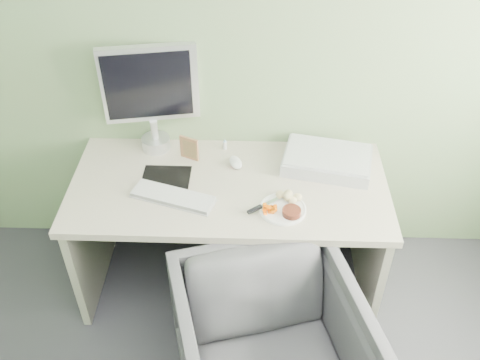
{
  "coord_description": "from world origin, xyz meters",
  "views": [
    {
      "loc": [
        0.13,
        -0.42,
        2.47
      ],
      "look_at": [
        0.06,
        1.5,
        0.86
      ],
      "focal_mm": 40.0,
      "sensor_mm": 36.0,
      "label": 1
    }
  ],
  "objects_px": {
    "monitor": "(151,93)",
    "desk_chair": "(269,351)",
    "plate": "(283,209)",
    "desk": "(229,211)",
    "scanner": "(327,161)"
  },
  "relations": [
    {
      "from": "desk",
      "to": "monitor",
      "type": "relative_size",
      "value": 2.72
    },
    {
      "from": "monitor",
      "to": "desk_chair",
      "type": "bearing_deg",
      "value": -69.29
    },
    {
      "from": "desk",
      "to": "scanner",
      "type": "height_order",
      "value": "scanner"
    },
    {
      "from": "scanner",
      "to": "desk_chair",
      "type": "relative_size",
      "value": 0.56
    },
    {
      "from": "monitor",
      "to": "desk",
      "type": "bearing_deg",
      "value": -48.24
    },
    {
      "from": "scanner",
      "to": "monitor",
      "type": "bearing_deg",
      "value": -177.59
    },
    {
      "from": "desk",
      "to": "desk_chair",
      "type": "xyz_separation_m",
      "value": [
        0.21,
        -0.7,
        -0.19
      ]
    },
    {
      "from": "scanner",
      "to": "plate",
      "type": "bearing_deg",
      "value": -112.74
    },
    {
      "from": "monitor",
      "to": "desk_chair",
      "type": "xyz_separation_m",
      "value": [
        0.62,
        -1.02,
        -0.7
      ]
    },
    {
      "from": "plate",
      "to": "monitor",
      "type": "distance_m",
      "value": 0.9
    },
    {
      "from": "desk",
      "to": "monitor",
      "type": "bearing_deg",
      "value": 142.45
    },
    {
      "from": "desk",
      "to": "plate",
      "type": "height_order",
      "value": "plate"
    },
    {
      "from": "scanner",
      "to": "desk_chair",
      "type": "bearing_deg",
      "value": -96.88
    },
    {
      "from": "desk",
      "to": "desk_chair",
      "type": "relative_size",
      "value": 2.03
    },
    {
      "from": "desk_chair",
      "to": "scanner",
      "type": "bearing_deg",
      "value": 55.51
    }
  ]
}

